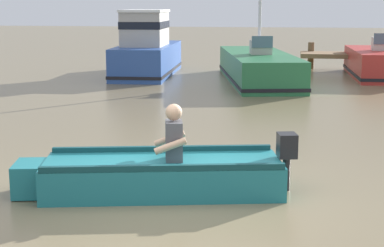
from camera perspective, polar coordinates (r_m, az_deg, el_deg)
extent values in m
plane|color=#7A6B4C|center=(7.73, -2.59, -7.55)|extent=(120.00, 120.00, 0.00)
cylinder|color=brown|center=(24.26, 10.96, 6.21)|extent=(0.24, 0.24, 1.02)
cube|color=#1E727A|center=(8.17, -2.72, -4.91)|extent=(3.27, 1.75, 0.44)
cube|color=#1E727A|center=(8.34, -14.74, -4.94)|extent=(0.52, 0.68, 0.42)
cube|color=#103F43|center=(7.61, -2.70, -4.15)|extent=(2.98, 0.74, 0.08)
cube|color=#103F43|center=(8.60, -2.77, -2.38)|extent=(2.98, 0.74, 0.08)
cube|color=teal|center=(8.13, -2.03, -3.68)|extent=(0.49, 1.05, 0.06)
cylinder|color=black|center=(8.33, 8.72, -4.35)|extent=(0.12, 0.12, 0.54)
cube|color=black|center=(8.25, 8.79, -2.01)|extent=(0.30, 0.33, 0.32)
cube|color=#4C4C51|center=(8.06, -1.69, -1.61)|extent=(0.29, 0.38, 0.52)
sphere|color=tan|center=(7.98, -1.70, 1.05)|extent=(0.22, 0.22, 0.22)
cylinder|color=tan|center=(7.84, -2.01, -2.11)|extent=(0.43, 0.18, 0.23)
cylinder|color=tan|center=(8.27, -2.07, -1.42)|extent=(0.43, 0.18, 0.23)
cube|color=#2D519E|center=(21.75, -4.11, 5.90)|extent=(2.03, 5.29, 1.06)
cube|color=black|center=(21.78, -4.10, 5.00)|extent=(2.08, 5.33, 0.10)
cube|color=#B2ADA3|center=(21.22, -4.37, 8.74)|extent=(1.47, 2.26, 1.13)
cube|color=black|center=(21.21, -4.38, 9.12)|extent=(1.50, 2.29, 0.24)
cube|color=white|center=(21.20, -4.40, 10.37)|extent=(1.55, 2.37, 0.08)
cube|color=#287042|center=(20.01, 6.13, 5.21)|extent=(3.19, 6.96, 0.91)
cube|color=black|center=(20.05, 6.12, 4.37)|extent=(3.24, 7.01, 0.10)
cube|color=#B2ADA3|center=(19.46, 6.39, 7.04)|extent=(0.74, 0.62, 0.44)
cube|color=slate|center=(19.19, 6.52, 7.52)|extent=(0.65, 0.17, 0.36)
cylinder|color=silver|center=(19.75, 6.31, 10.11)|extent=(0.10, 0.10, 2.51)
cube|color=#B72D28|center=(22.01, 16.94, 5.35)|extent=(1.98, 4.74, 0.93)
cube|color=black|center=(22.04, 16.89, 4.56)|extent=(2.02, 4.78, 0.10)
cube|color=beige|center=(21.61, 17.19, 7.07)|extent=(0.65, 0.52, 0.44)
cube|color=slate|center=(21.35, 17.33, 7.50)|extent=(0.63, 0.06, 0.36)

